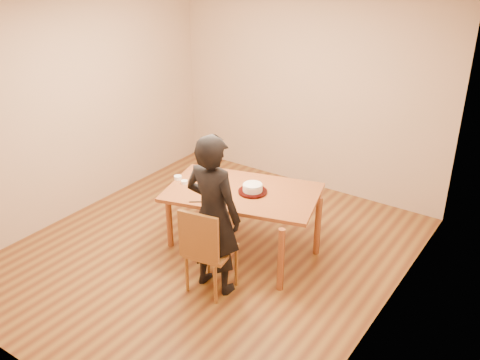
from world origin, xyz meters
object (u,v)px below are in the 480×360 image
Objects in this scene: cake at (253,188)px; dining_table at (243,192)px; person at (213,215)px; dining_chair at (211,250)px; cake_plate at (253,192)px.

dining_table is at bearing -168.17° from cake.
dining_chair is at bearing 89.50° from person.
dining_table is 3.91× the size of dining_chair.
dining_table is 7.61× the size of cake.
dining_table is at bearing -78.89° from person.
cake is at bearing -3.53° from dining_table.
cake_plate is at bearing -87.85° from person.
dining_chair is 0.39m from person.
cake_plate reaches higher than dining_chair.
person reaches higher than cake.
cake reaches higher than cake_plate.
cake reaches higher than dining_chair.
cake is (0.00, 0.00, 0.05)m from cake_plate.
dining_table is 0.98× the size of person.
person is (0.03, -0.75, 0.03)m from cake.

